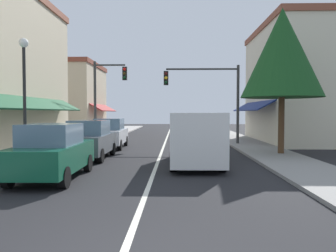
# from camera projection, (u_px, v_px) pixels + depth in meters

# --- Properties ---
(ground_plane) EXTENTS (80.00, 80.00, 0.00)m
(ground_plane) POSITION_uv_depth(u_px,v_px,m) (164.00, 144.00, 22.64)
(ground_plane) COLOR black
(sidewalk_left) EXTENTS (2.60, 56.00, 0.12)m
(sidewalk_left) POSITION_uv_depth(u_px,v_px,m) (83.00, 143.00, 22.78)
(sidewalk_left) COLOR #A39E99
(sidewalk_left) RESTS_ON ground
(sidewalk_right) EXTENTS (2.60, 56.00, 0.12)m
(sidewalk_right) POSITION_uv_depth(u_px,v_px,m) (247.00, 144.00, 22.51)
(sidewalk_right) COLOR gray
(sidewalk_right) RESTS_ON ground
(lane_center_stripe) EXTENTS (0.14, 52.00, 0.01)m
(lane_center_stripe) POSITION_uv_depth(u_px,v_px,m) (164.00, 144.00, 22.64)
(lane_center_stripe) COLOR silver
(lane_center_stripe) RESTS_ON ground
(storefront_right_block) EXTENTS (6.75, 10.20, 8.29)m
(storefront_right_block) POSITION_uv_depth(u_px,v_px,m) (298.00, 84.00, 24.24)
(storefront_right_block) COLOR beige
(storefront_right_block) RESTS_ON ground
(storefront_far_left) EXTENTS (6.47, 8.20, 6.83)m
(storefront_far_left) POSITION_uv_depth(u_px,v_px,m) (71.00, 99.00, 32.73)
(storefront_far_left) COLOR #BCAD8E
(storefront_far_left) RESTS_ON ground
(parked_car_nearest_left) EXTENTS (1.85, 4.13, 1.77)m
(parked_car_nearest_left) POSITION_uv_depth(u_px,v_px,m) (52.00, 152.00, 10.74)
(parked_car_nearest_left) COLOR #0F4C33
(parked_car_nearest_left) RESTS_ON ground
(parked_car_second_left) EXTENTS (1.79, 4.10, 1.77)m
(parked_car_second_left) POSITION_uv_depth(u_px,v_px,m) (90.00, 140.00, 15.51)
(parked_car_second_left) COLOR #4C5156
(parked_car_second_left) RESTS_ON ground
(parked_car_third_left) EXTENTS (1.86, 4.14, 1.77)m
(parked_car_third_left) POSITION_uv_depth(u_px,v_px,m) (110.00, 133.00, 20.18)
(parked_car_third_left) COLOR silver
(parked_car_third_left) RESTS_ON ground
(van_in_lane) EXTENTS (2.01, 5.18, 2.12)m
(van_in_lane) POSITION_uv_depth(u_px,v_px,m) (195.00, 137.00, 13.64)
(van_in_lane) COLOR silver
(van_in_lane) RESTS_ON ground
(traffic_signal_mast_arm) EXTENTS (4.91, 0.50, 5.20)m
(traffic_signal_mast_arm) POSITION_uv_depth(u_px,v_px,m) (211.00, 90.00, 21.93)
(traffic_signal_mast_arm) COLOR #333333
(traffic_signal_mast_arm) RESTS_ON ground
(traffic_signal_left_corner) EXTENTS (2.33, 0.50, 5.62)m
(traffic_signal_left_corner) POSITION_uv_depth(u_px,v_px,m) (105.00, 90.00, 23.13)
(traffic_signal_left_corner) COLOR #333333
(traffic_signal_left_corner) RESTS_ON ground
(street_lamp_left_near) EXTENTS (0.36, 0.36, 4.95)m
(street_lamp_left_near) POSITION_uv_depth(u_px,v_px,m) (24.00, 81.00, 12.90)
(street_lamp_left_near) COLOR black
(street_lamp_left_near) RESTS_ON ground
(tree_right_near) EXTENTS (3.97, 3.97, 7.23)m
(tree_right_near) POSITION_uv_depth(u_px,v_px,m) (282.00, 53.00, 16.52)
(tree_right_near) COLOR #4C331E
(tree_right_near) RESTS_ON ground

